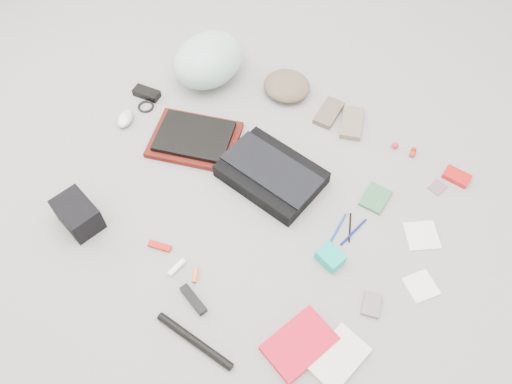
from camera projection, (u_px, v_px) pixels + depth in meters
The scene contains 33 objects.
ground_plane at pixel (256, 199), 2.05m from camera, with size 4.00×4.00×0.00m, color gray.
messenger_bag at pixel (271, 174), 2.08m from camera, with size 0.40×0.28×0.07m, color black.
bag_flap at pixel (272, 169), 2.04m from camera, with size 0.41×0.18×0.01m, color black.
laptop_sleeve at pixel (195, 140), 2.21m from camera, with size 0.38×0.28×0.03m, color #4E110C.
laptop at pixel (194, 136), 2.19m from camera, with size 0.32×0.23×0.02m, color black.
bike_helmet at pixel (208, 60), 2.35m from camera, with size 0.29×0.37×0.22m, color #9FCDC1.
beanie at pixel (287, 86), 2.36m from camera, with size 0.22×0.21×0.08m, color brown.
mitten_left at pixel (329, 113), 2.30m from camera, with size 0.09×0.17×0.03m, color brown.
mitten_right at pixel (352, 123), 2.26m from camera, with size 0.09×0.18×0.03m, color #756856.
power_brick at pixel (147, 93), 2.36m from camera, with size 0.13×0.06×0.03m, color black.
cable_coil at pixel (146, 106), 2.33m from camera, with size 0.08×0.08×0.01m, color black.
mouse at pixel (125, 119), 2.27m from camera, with size 0.07×0.11×0.04m, color silver.
camera_bag at pixel (78, 214), 1.94m from camera, with size 0.18×0.12×0.12m, color black.
multitool at pixel (160, 246), 1.92m from camera, with size 0.09×0.03×0.01m, color #A1140A.
toiletry_tube_white at pixel (177, 267), 1.86m from camera, with size 0.02×0.02×0.08m, color white.
toiletry_tube_orange at pixel (195, 275), 1.85m from camera, with size 0.02×0.02×0.06m, color orange.
u_lock at pixel (193, 299), 1.79m from camera, with size 0.13×0.03×0.03m, color black.
bike_pump at pixel (195, 341), 1.71m from camera, with size 0.03×0.03×0.31m, color black.
book_red at pixel (299, 344), 1.70m from camera, with size 0.16×0.24×0.02m, color red.
book_white at pixel (338, 358), 1.68m from camera, with size 0.13×0.20×0.02m, color silver.
notepad at pixel (375, 198), 2.04m from camera, with size 0.10×0.13×0.01m, color #2E603C.
pen_blue at pixel (337, 229), 1.96m from camera, with size 0.01×0.01×0.16m, color navy.
pen_black at pixel (350, 227), 1.97m from camera, with size 0.01×0.01×0.13m, color black.
pen_navy at pixel (354, 232), 1.96m from camera, with size 0.01×0.01×0.16m, color #0F0E5C.
accordion_wallet at pixel (330, 257), 1.87m from camera, with size 0.09×0.08×0.05m, color #09B1A3.
card_deck at pixel (371, 305), 1.79m from camera, with size 0.06×0.09×0.02m, color gray.
napkin_top at pixel (422, 236), 1.95m from camera, with size 0.12×0.12×0.01m, color silver.
napkin_bottom at pixel (421, 286), 1.83m from camera, with size 0.11×0.11×0.01m, color white.
lollipop_a at pixel (395, 145), 2.19m from camera, with size 0.03×0.03×0.03m, color red.
lollipop_b at pixel (412, 154), 2.16m from camera, with size 0.03×0.03×0.03m, color #A7231C.
lollipop_c at pixel (414, 150), 2.18m from camera, with size 0.02×0.02×0.02m, color #B0100A.
altoids_tin at pixel (457, 177), 2.10m from camera, with size 0.11×0.07×0.02m, color #B11315.
stamp_sheet at pixel (437, 187), 2.08m from camera, with size 0.06×0.07×0.00m, color #7D5469.
Camera 1 is at (0.56, -0.97, 1.72)m, focal length 35.00 mm.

